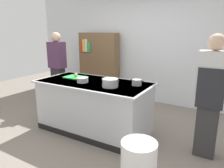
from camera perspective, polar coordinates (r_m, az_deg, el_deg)
ground_plane at (r=3.91m, az=-4.76°, el=-12.33°), size 10.00×10.00×0.00m
back_wall at (r=5.35m, az=8.08°, el=11.52°), size 6.40×0.12×3.00m
counter_island at (r=3.72m, az=-4.91°, el=-5.93°), size 1.98×0.98×0.90m
cutting_board at (r=3.95m, az=-9.93°, el=1.83°), size 0.40×0.28×0.02m
onion at (r=3.92m, az=-9.87°, el=2.41°), size 0.07×0.07×0.07m
stock_pot at (r=3.25m, az=-0.50°, el=0.34°), size 0.31×0.25×0.13m
sauce_pan at (r=3.37m, az=6.77°, el=0.44°), size 0.22×0.16×0.10m
mixing_bowl at (r=3.57m, az=-8.04°, el=1.08°), size 0.19×0.19×0.08m
trash_bin at (r=2.57m, az=7.24°, el=-20.85°), size 0.41×0.41×0.55m
person_chef at (r=3.13m, az=25.26°, el=-2.63°), size 0.38×0.25×1.72m
person_guest at (r=5.12m, az=-14.62°, el=4.44°), size 0.38×0.24×1.72m
bookshelf at (r=5.67m, az=-3.61°, el=5.19°), size 1.10×0.31×1.70m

